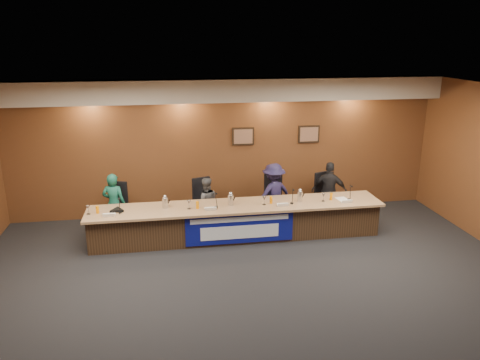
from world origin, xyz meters
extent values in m
plane|color=black|center=(0.00, 0.00, 0.00)|extent=(10.00, 10.00, 0.00)
cube|color=silver|center=(0.00, 0.00, 3.20)|extent=(10.00, 8.00, 0.04)
cube|color=#5A331B|center=(0.00, 4.00, 1.60)|extent=(10.00, 0.04, 3.20)
cube|color=beige|center=(0.00, 3.75, 2.95)|extent=(10.00, 0.50, 0.50)
cube|color=#382516|center=(0.00, 2.40, 0.35)|extent=(6.00, 0.80, 0.70)
cube|color=#97724E|center=(0.00, 2.35, 0.72)|extent=(6.10, 0.95, 0.05)
cube|color=navy|center=(0.00, 1.99, 0.38)|extent=(2.20, 0.02, 0.65)
cube|color=silver|center=(0.00, 1.97, 0.58)|extent=(2.00, 0.01, 0.10)
cube|color=silver|center=(0.00, 1.97, 0.30)|extent=(1.60, 0.01, 0.28)
cube|color=black|center=(0.40, 3.97, 1.85)|extent=(0.52, 0.04, 0.42)
cube|color=black|center=(2.00, 3.97, 1.85)|extent=(0.52, 0.04, 0.42)
imported|color=#155241|center=(-2.55, 3.05, 0.67)|extent=(0.55, 0.43, 1.34)
imported|color=#494A4E|center=(-0.59, 3.05, 0.58)|extent=(0.60, 0.48, 1.16)
imported|color=#1C1739|center=(0.94, 3.05, 0.70)|extent=(1.03, 0.78, 1.41)
imported|color=black|center=(2.25, 3.05, 0.69)|extent=(0.88, 0.63, 1.38)
cube|color=black|center=(-2.55, 3.15, 0.48)|extent=(0.61, 0.61, 0.08)
cube|color=black|center=(-0.59, 3.15, 0.48)|extent=(0.61, 0.61, 0.08)
cube|color=black|center=(0.94, 3.15, 0.48)|extent=(0.60, 0.60, 0.08)
cube|color=black|center=(2.25, 3.15, 0.48)|extent=(0.62, 0.62, 0.08)
cube|color=white|center=(-2.55, 2.08, 0.80)|extent=(0.24, 0.08, 0.10)
cylinder|color=black|center=(-2.35, 2.27, 0.76)|extent=(0.07, 0.07, 0.02)
cylinder|color=orange|center=(-2.79, 2.32, 0.82)|extent=(0.06, 0.06, 0.15)
cylinder|color=silver|center=(-2.96, 2.30, 0.84)|extent=(0.08, 0.08, 0.18)
cube|color=white|center=(-0.57, 2.10, 0.80)|extent=(0.24, 0.08, 0.10)
cylinder|color=black|center=(-0.44, 2.28, 0.76)|extent=(0.07, 0.07, 0.02)
cylinder|color=orange|center=(-0.82, 2.27, 0.82)|extent=(0.06, 0.06, 0.15)
cylinder|color=silver|center=(-0.99, 2.28, 0.84)|extent=(0.08, 0.08, 0.18)
cube|color=white|center=(0.92, 2.10, 0.80)|extent=(0.24, 0.08, 0.10)
cylinder|color=black|center=(1.14, 2.25, 0.76)|extent=(0.07, 0.07, 0.02)
cylinder|color=orange|center=(0.71, 2.32, 0.82)|extent=(0.06, 0.06, 0.15)
cylinder|color=silver|center=(0.56, 2.27, 0.84)|extent=(0.08, 0.08, 0.18)
cube|color=white|center=(2.29, 2.08, 0.80)|extent=(0.24, 0.08, 0.10)
cylinder|color=black|center=(2.42, 2.29, 0.76)|extent=(0.07, 0.07, 0.02)
cylinder|color=orange|center=(2.03, 2.34, 0.82)|extent=(0.06, 0.06, 0.15)
cylinder|color=silver|center=(1.83, 2.27, 0.84)|extent=(0.08, 0.08, 0.18)
cylinder|color=silver|center=(-1.47, 2.42, 0.86)|extent=(0.12, 0.12, 0.22)
cylinder|color=silver|center=(-0.13, 2.37, 0.86)|extent=(0.12, 0.12, 0.23)
cylinder|color=silver|center=(1.34, 2.34, 0.87)|extent=(0.11, 0.11, 0.23)
cylinder|color=black|center=(-2.42, 2.37, 0.78)|extent=(0.32, 0.32, 0.05)
cube|color=white|center=(2.29, 2.32, 0.75)|extent=(0.26, 0.33, 0.01)
camera|label=1|loc=(-1.40, -6.64, 4.09)|focal=35.00mm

